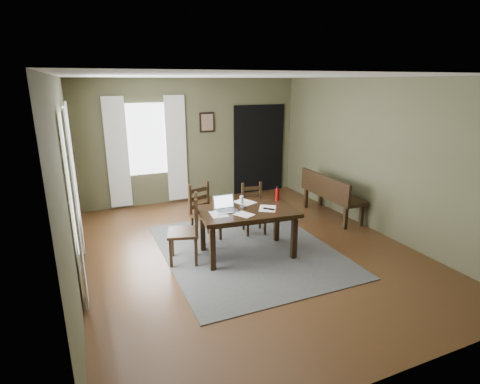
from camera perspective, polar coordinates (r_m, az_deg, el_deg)
name	(u,v)px	position (r m, az deg, el deg)	size (l,w,h in m)	color
ground	(247,250)	(6.16, 1.12, -8.84)	(5.00, 6.00, 0.01)	#492C16
room_shell	(248,139)	(5.62, 1.22, 8.04)	(5.02, 6.02, 2.71)	#4E4E33
rug	(247,249)	(6.15, 1.12, -8.74)	(2.60, 3.20, 0.01)	#444444
dining_table	(247,215)	(5.75, 1.13, -3.58)	(1.56, 1.03, 0.74)	black
chair_end	(187,230)	(5.64, -8.09, -5.82)	(0.56, 0.56, 1.03)	black
chair_back_left	(204,213)	(6.41, -5.51, -3.22)	(0.53, 0.53, 0.97)	black
chair_back_right	(253,209)	(6.70, 2.06, -2.62)	(0.45, 0.45, 0.88)	black
bench	(330,192)	(7.63, 13.52, -0.01)	(0.49, 1.54, 0.87)	black
laptop	(225,207)	(5.68, -2.29, -2.23)	(0.35, 0.28, 0.23)	#B7B7BC
computer_mouse	(243,207)	(5.80, 0.45, -2.28)	(0.05, 0.09, 0.03)	#3F3F42
tv_remote	(269,209)	(5.74, 4.40, -2.59)	(0.05, 0.18, 0.02)	black
drinking_glass	(242,200)	(5.98, 0.26, -1.19)	(0.06, 0.06, 0.13)	silver
water_bottle	(277,194)	(6.18, 5.70, -0.28)	(0.08, 0.08, 0.23)	#B10D0E
paper_a	(219,214)	(5.54, -3.27, -3.38)	(0.24, 0.31, 0.00)	white
paper_b	(267,208)	(5.79, 4.20, -2.51)	(0.25, 0.32, 0.00)	white
paper_c	(245,202)	(6.07, 0.73, -1.54)	(0.25, 0.33, 0.00)	white
paper_e	(244,214)	(5.52, 0.62, -3.44)	(0.21, 0.27, 0.00)	white
window_left	(70,175)	(5.39, -24.42, 2.35)	(0.01, 1.30, 1.70)	white
window_back	(147,139)	(8.22, -14.03, 7.80)	(1.00, 0.01, 1.50)	white
curtain_left_near	(76,212)	(4.67, -23.73, -2.83)	(0.03, 0.48, 2.30)	silver
curtain_left_far	(75,179)	(6.25, -23.85, 1.84)	(0.03, 0.48, 2.30)	silver
curtain_back_left	(117,153)	(8.16, -18.18, 5.61)	(0.44, 0.03, 2.30)	silver
curtain_back_right	(176,149)	(8.35, -9.67, 6.45)	(0.44, 0.03, 2.30)	silver
framed_picture	(207,122)	(8.50, -5.04, 10.54)	(0.34, 0.03, 0.44)	black
doorway_back	(259,149)	(9.09, 2.91, 6.52)	(1.30, 0.03, 2.10)	black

